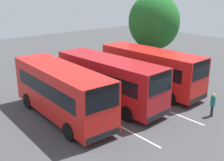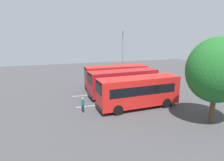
% 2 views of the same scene
% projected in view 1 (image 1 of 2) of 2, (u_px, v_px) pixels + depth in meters
% --- Properties ---
extents(ground_plane, '(66.49, 66.49, 0.00)m').
position_uv_depth(ground_plane, '(112.00, 103.00, 21.68)').
color(ground_plane, '#424244').
extents(bus_far_left, '(9.31, 2.86, 3.47)m').
position_uv_depth(bus_far_left, '(62.00, 91.00, 18.71)').
color(bus_far_left, red).
rests_on(bus_far_left, ground).
extents(bus_center_left, '(9.38, 3.11, 3.47)m').
position_uv_depth(bus_center_left, '(110.00, 80.00, 20.90)').
color(bus_center_left, '#AD191E').
rests_on(bus_center_left, ground).
extents(bus_center_right, '(9.35, 3.01, 3.47)m').
position_uv_depth(bus_center_right, '(151.00, 69.00, 23.66)').
color(bus_center_right, red).
rests_on(bus_center_right, ground).
extents(pedestrian, '(0.45, 0.45, 1.63)m').
position_uv_depth(pedestrian, '(213.00, 103.00, 19.19)').
color(pedestrian, '#232833').
rests_on(pedestrian, ground).
extents(depot_tree, '(5.54, 4.98, 7.86)m').
position_uv_depth(depot_tree, '(154.00, 22.00, 29.66)').
color(depot_tree, '#4C3823').
rests_on(depot_tree, ground).
extents(lane_stripe_outer_left, '(13.28, 0.23, 0.01)m').
position_uv_depth(lane_stripe_outer_left, '(89.00, 110.00, 20.41)').
color(lane_stripe_outer_left, silver).
rests_on(lane_stripe_outer_left, ground).
extents(lane_stripe_inner_left, '(13.28, 0.23, 0.01)m').
position_uv_depth(lane_stripe_inner_left, '(132.00, 96.00, 22.95)').
color(lane_stripe_inner_left, silver).
rests_on(lane_stripe_inner_left, ground).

